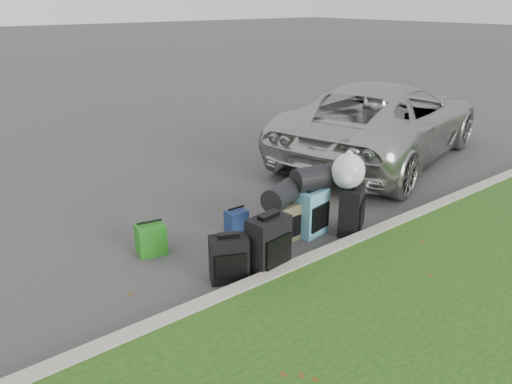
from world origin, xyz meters
TOP-DOWN VIEW (x-y plane):
  - ground at (0.00, 0.00)m, footprint 120.00×120.00m
  - curb at (0.00, -1.00)m, footprint 120.00×0.18m
  - suv at (3.86, 1.25)m, footprint 5.83×3.85m
  - suitcase_small_black at (-1.14, -0.63)m, footprint 0.48×0.39m
  - suitcase_large_black_left at (-0.69, -0.77)m, footprint 0.50×0.34m
  - suitcase_olive at (-0.00, -0.28)m, footprint 0.37×0.24m
  - suitcase_teal at (0.40, -0.35)m, footprint 0.47×0.33m
  - suitcase_large_black_right at (0.83, -0.65)m, footprint 0.50×0.44m
  - tote_green at (-1.52, 0.48)m, footprint 0.38×0.33m
  - tote_navy at (-0.32, 0.35)m, footprint 0.28×0.22m
  - duffel_left at (-0.07, -0.28)m, footprint 0.63×0.48m
  - duffel_right at (0.43, -0.33)m, footprint 0.61×0.41m
  - trash_bag at (0.77, -0.60)m, footprint 0.45×0.45m

SIDE VIEW (x-z plane):
  - ground at x=0.00m, z-range 0.00..0.00m
  - curb at x=0.00m, z-range 0.00..0.15m
  - tote_navy at x=-0.32m, z-range 0.00..0.29m
  - tote_green at x=-1.52m, z-range 0.00..0.38m
  - suitcase_olive at x=0.00m, z-range 0.00..0.50m
  - suitcase_small_black at x=-1.14m, z-range 0.00..0.53m
  - suitcase_teal at x=0.40m, z-range 0.00..0.62m
  - suitcase_large_black_right at x=0.83m, z-range 0.00..0.65m
  - suitcase_large_black_left at x=-0.69m, z-range 0.00..0.68m
  - duffel_left at x=-0.07m, z-range 0.50..0.80m
  - suv at x=3.86m, z-range 0.00..1.49m
  - duffel_right at x=0.43m, z-range 0.62..0.94m
  - trash_bag at x=0.77m, z-range 0.65..1.09m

